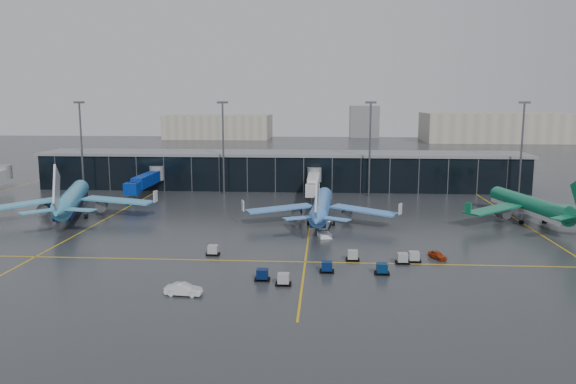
# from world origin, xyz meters

# --- Properties ---
(ground) EXTENTS (600.00, 600.00, 0.00)m
(ground) POSITION_xyz_m (0.00, 0.00, 0.00)
(ground) COLOR #282B2D
(ground) RESTS_ON ground
(terminal_pier) EXTENTS (142.00, 17.00, 10.70)m
(terminal_pier) POSITION_xyz_m (0.00, 62.00, 5.42)
(terminal_pier) COLOR black
(terminal_pier) RESTS_ON ground
(jet_bridges) EXTENTS (94.00, 27.50, 7.20)m
(jet_bridges) POSITION_xyz_m (-35.00, 42.99, 4.55)
(jet_bridges) COLOR #595B60
(jet_bridges) RESTS_ON ground
(flood_masts) EXTENTS (203.00, 0.50, 25.50)m
(flood_masts) POSITION_xyz_m (5.00, 50.00, 13.81)
(flood_masts) COLOR #595B60
(flood_masts) RESTS_ON ground
(distant_hangars) EXTENTS (260.00, 71.00, 22.00)m
(distant_hangars) POSITION_xyz_m (49.94, 270.08, 8.79)
(distant_hangars) COLOR #B2AD99
(distant_hangars) RESTS_ON ground
(taxi_lines) EXTENTS (220.00, 120.00, 0.02)m
(taxi_lines) POSITION_xyz_m (10.00, 10.61, 0.01)
(taxi_lines) COLOR gold
(taxi_lines) RESTS_ON ground
(airliner_arkefly) EXTENTS (48.87, 52.29, 13.20)m
(airliner_arkefly) POSITION_xyz_m (-42.98, 16.58, 6.60)
(airliner_arkefly) COLOR #3C99C6
(airliner_arkefly) RESTS_ON ground
(airliner_klm_near) EXTENTS (35.04, 39.47, 11.69)m
(airliner_klm_near) POSITION_xyz_m (12.36, 14.23, 5.85)
(airliner_klm_near) COLOR #4485DF
(airliner_klm_near) RESTS_ON ground
(airliner_aer_lingus) EXTENTS (40.40, 44.08, 11.77)m
(airliner_aer_lingus) POSITION_xyz_m (56.62, 18.36, 5.89)
(airliner_aer_lingus) COLOR #0C6A48
(airliner_aer_lingus) RESTS_ON ground
(baggage_carts) EXTENTS (35.34, 16.20, 1.70)m
(baggage_carts) POSITION_xyz_m (13.97, -18.40, 0.76)
(baggage_carts) COLOR black
(baggage_carts) RESTS_ON ground
(mobile_airstair) EXTENTS (2.90, 3.63, 3.45)m
(mobile_airstair) POSITION_xyz_m (13.06, 1.73, 0.77)
(mobile_airstair) COLOR white
(mobile_airstair) RESTS_ON ground
(service_van_red) EXTENTS (2.96, 3.90, 1.24)m
(service_van_red) POSITION_xyz_m (31.66, -11.63, 0.62)
(service_van_red) COLOR #A22F0C
(service_van_red) RESTS_ON ground
(service_van_white) EXTENTS (5.11, 2.11, 1.64)m
(service_van_white) POSITION_xyz_m (-5.65, -31.76, 0.82)
(service_van_white) COLOR silver
(service_van_white) RESTS_ON ground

